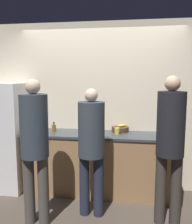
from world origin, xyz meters
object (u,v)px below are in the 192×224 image
object	(u,v)px
person_left	(35,141)
fruit_bowl	(120,129)
utensil_crock	(90,127)
person_center	(91,143)
bottle_amber	(54,128)
bottle_green	(83,127)
person_right	(170,139)
refrigerator	(3,136)
cup_yellow	(117,131)

from	to	relation	value
person_left	fruit_bowl	bearing A→B (deg)	50.17
utensil_crock	person_center	bearing A→B (deg)	-77.67
bottle_amber	fruit_bowl	bearing A→B (deg)	8.69
person_left	bottle_green	world-z (taller)	person_left
person_right	bottle_green	bearing A→B (deg)	150.86
person_right	fruit_bowl	bearing A→B (deg)	126.35
refrigerator	bottle_amber	xyz separation A→B (m)	(0.82, 0.06, 0.15)
fruit_bowl	cup_yellow	world-z (taller)	fruit_bowl
bottle_amber	person_left	bearing A→B (deg)	-84.64
person_center	utensil_crock	distance (m)	0.73
person_right	bottle_amber	world-z (taller)	person_right
person_left	bottle_amber	distance (m)	0.96
refrigerator	cup_yellow	bearing A→B (deg)	0.88
fruit_bowl	utensil_crock	bearing A→B (deg)	-168.14
fruit_bowl	bottle_green	bearing A→B (deg)	-159.57
bottle_green	cup_yellow	world-z (taller)	bottle_green
refrigerator	bottle_amber	distance (m)	0.83
person_left	bottle_amber	xyz separation A→B (m)	(-0.09, 0.95, -0.04)
person_left	cup_yellow	world-z (taller)	person_left
person_left	utensil_crock	bearing A→B (deg)	65.46
cup_yellow	refrigerator	bearing A→B (deg)	-179.12
refrigerator	bottle_amber	size ratio (longest dim) A/B	11.41
utensil_crock	bottle_green	distance (m)	0.14
utensil_crock	cup_yellow	distance (m)	0.44
person_left	cup_yellow	bearing A→B (deg)	46.01
bottle_green	bottle_amber	size ratio (longest dim) A/B	1.55
person_center	bottle_amber	world-z (taller)	person_center
bottle_amber	cup_yellow	world-z (taller)	bottle_amber
person_left	person_center	xyz separation A→B (m)	(0.62, 0.29, -0.07)
utensil_crock	bottle_green	bearing A→B (deg)	-127.93
refrigerator	person_center	size ratio (longest dim) A/B	1.03
refrigerator	utensil_crock	xyz separation A→B (m)	(1.37, 0.12, 0.16)
refrigerator	utensil_crock	bearing A→B (deg)	4.88
person_center	cup_yellow	xyz separation A→B (m)	(0.27, 0.63, 0.02)
fruit_bowl	bottle_amber	bearing A→B (deg)	-171.31
person_left	fruit_bowl	size ratio (longest dim) A/B	6.66
fruit_bowl	person_center	bearing A→B (deg)	-110.58
person_left	cup_yellow	size ratio (longest dim) A/B	18.57
utensil_crock	refrigerator	bearing A→B (deg)	-175.12
refrigerator	bottle_green	bearing A→B (deg)	0.48
cup_yellow	person_right	bearing A→B (deg)	-45.29
utensil_crock	cup_yellow	bearing A→B (deg)	-11.74
person_left	cup_yellow	xyz separation A→B (m)	(0.89, 0.92, -0.05)
person_right	utensil_crock	xyz separation A→B (m)	(-1.09, 0.76, -0.05)
bottle_green	cup_yellow	bearing A→B (deg)	1.89
cup_yellow	fruit_bowl	bearing A→B (deg)	79.62
person_left	person_center	distance (m)	0.69
fruit_bowl	cup_yellow	xyz separation A→B (m)	(-0.03, -0.19, 0.01)
utensil_crock	bottle_amber	bearing A→B (deg)	-174.01
refrigerator	bottle_green	xyz separation A→B (m)	(1.28, 0.01, 0.18)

